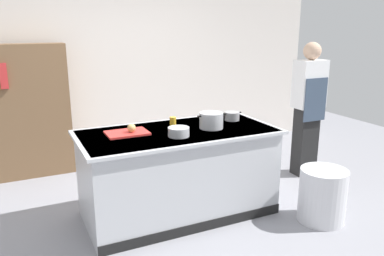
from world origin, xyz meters
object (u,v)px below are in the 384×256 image
object	(u,v)px
juice_cup	(173,122)
bookshelf	(24,112)
sauce_pan	(232,116)
person_chef	(308,106)
onion	(132,128)
stock_pot	(211,120)
mixing_bowl	(179,132)
trash_bin	(322,195)

from	to	relation	value
juice_cup	bookshelf	bearing A→B (deg)	130.03
sauce_pan	juice_cup	world-z (taller)	juice_cup
person_chef	bookshelf	size ratio (longest dim) A/B	1.01
onion	juice_cup	bearing A→B (deg)	12.10
onion	juice_cup	xyz separation A→B (m)	(0.47, 0.10, -0.01)
onion	person_chef	xyz separation A→B (m)	(2.40, 0.23, -0.05)
stock_pot	person_chef	xyz separation A→B (m)	(1.60, 0.36, -0.07)
juice_cup	onion	bearing A→B (deg)	-167.90
sauce_pan	juice_cup	size ratio (longest dim) A/B	2.29
mixing_bowl	trash_bin	xyz separation A→B (m)	(1.31, -0.58, -0.67)
onion	mixing_bowl	size ratio (longest dim) A/B	0.40
trash_bin	bookshelf	world-z (taller)	bookshelf
mixing_bowl	juice_cup	xyz separation A→B (m)	(0.09, 0.36, 0.01)
trash_bin	sauce_pan	bearing A→B (deg)	119.90
trash_bin	onion	bearing A→B (deg)	153.44
stock_pot	mixing_bowl	world-z (taller)	stock_pot
sauce_pan	person_chef	size ratio (longest dim) A/B	0.13
sauce_pan	mixing_bowl	world-z (taller)	sauce_pan
stock_pot	mixing_bowl	distance (m)	0.44
sauce_pan	mixing_bowl	distance (m)	0.85
sauce_pan	juice_cup	xyz separation A→B (m)	(-0.69, 0.04, 0.00)
juice_cup	person_chef	bearing A→B (deg)	3.76
juice_cup	person_chef	size ratio (longest dim) A/B	0.06
mixing_bowl	person_chef	bearing A→B (deg)	13.66
stock_pot	trash_bin	distance (m)	1.34
onion	sauce_pan	xyz separation A→B (m)	(1.17, 0.07, -0.01)
stock_pot	sauce_pan	xyz separation A→B (m)	(0.37, 0.20, -0.03)
juice_cup	trash_bin	size ratio (longest dim) A/B	0.18
onion	trash_bin	size ratio (longest dim) A/B	0.15
stock_pot	person_chef	bearing A→B (deg)	12.74
sauce_pan	mixing_bowl	bearing A→B (deg)	-157.39
sauce_pan	trash_bin	distance (m)	1.25
person_chef	onion	bearing A→B (deg)	112.04
bookshelf	trash_bin	bearing A→B (deg)	-44.88
juice_cup	trash_bin	xyz separation A→B (m)	(1.22, -0.95, -0.68)
sauce_pan	mixing_bowl	size ratio (longest dim) A/B	1.12
juice_cup	person_chef	xyz separation A→B (m)	(1.92, 0.13, -0.04)
mixing_bowl	bookshelf	bearing A→B (deg)	122.57
onion	sauce_pan	size ratio (longest dim) A/B	0.36
stock_pot	sauce_pan	bearing A→B (deg)	28.37
sauce_pan	person_chef	xyz separation A→B (m)	(1.23, 0.16, -0.03)
mixing_bowl	person_chef	distance (m)	2.08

